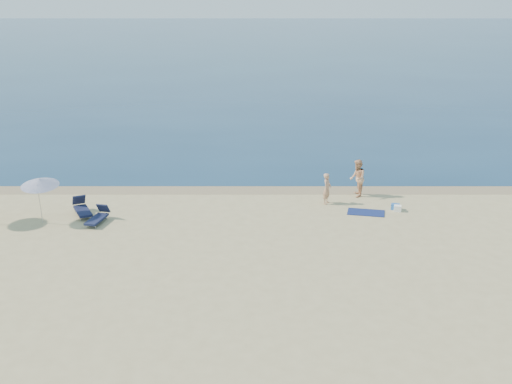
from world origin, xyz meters
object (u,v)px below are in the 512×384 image
(person_left, at_px, (327,189))
(umbrella_near, at_px, (40,182))
(person_right, at_px, (357,178))
(blue_cooler, at_px, (395,207))

(person_left, height_order, umbrella_near, umbrella_near)
(person_left, xyz_separation_m, person_right, (1.67, 1.15, 0.19))
(blue_cooler, bearing_deg, person_left, -179.04)
(person_left, height_order, blue_cooler, person_left)
(blue_cooler, relative_size, umbrella_near, 0.18)
(blue_cooler, height_order, umbrella_near, umbrella_near)
(person_left, bearing_deg, blue_cooler, -80.30)
(umbrella_near, bearing_deg, person_left, 8.13)
(person_right, relative_size, umbrella_near, 0.87)
(person_left, bearing_deg, person_right, -30.32)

